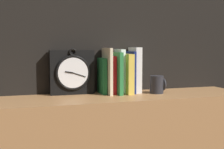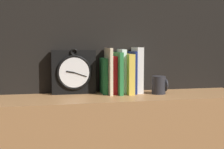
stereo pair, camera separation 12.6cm
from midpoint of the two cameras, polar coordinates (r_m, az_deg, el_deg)
clock at (r=1.58m, az=-4.78°, el=0.45°), size 0.22×0.07×0.23m
book_slot0_green at (r=1.58m, az=0.72°, el=-0.26°), size 0.02×0.11×0.18m
book_slot1_cream at (r=1.57m, az=1.52°, el=0.63°), size 0.01×0.15×0.23m
book_slot2_red at (r=1.59m, az=2.26°, el=-0.06°), size 0.03×0.12×0.19m
book_slot3_green at (r=1.58m, az=3.38°, el=0.26°), size 0.02×0.16×0.21m
book_slot4_white at (r=1.61m, az=4.02°, el=0.60°), size 0.02×0.11×0.23m
book_slot5_yellow at (r=1.60m, az=5.19°, el=0.14°), size 0.03×0.15×0.20m
book_slot6_navy at (r=1.62m, az=5.99°, el=0.42°), size 0.01×0.13×0.21m
book_slot7_white at (r=1.63m, az=6.84°, el=0.81°), size 0.03×0.12×0.24m
mug at (r=1.60m, az=10.88°, el=-1.91°), size 0.08×0.07×0.09m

